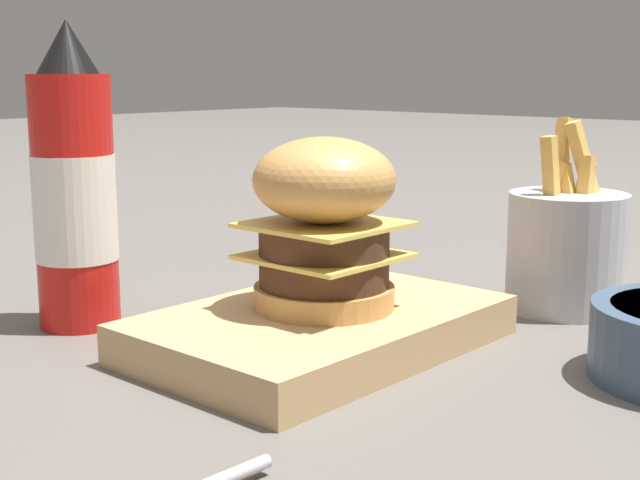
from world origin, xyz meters
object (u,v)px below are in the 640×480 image
at_px(burger, 324,222).
at_px(fries_basket, 566,248).
at_px(ketchup_bottle, 74,193).
at_px(serving_board, 320,329).

xyz_separation_m(burger, fries_basket, (-0.21, 0.08, -0.04)).
distance_m(burger, ketchup_bottle, 0.20).
distance_m(serving_board, fries_basket, 0.23).
relative_size(ketchup_bottle, fries_basket, 1.47).
xyz_separation_m(serving_board, ketchup_bottle, (0.08, -0.18, 0.09)).
bearing_deg(burger, fries_basket, 158.87).
distance_m(ketchup_bottle, fries_basket, 0.39).
distance_m(burger, fries_basket, 0.23).
bearing_deg(serving_board, burger, -167.07).
xyz_separation_m(serving_board, burger, (-0.01, -0.00, 0.08)).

